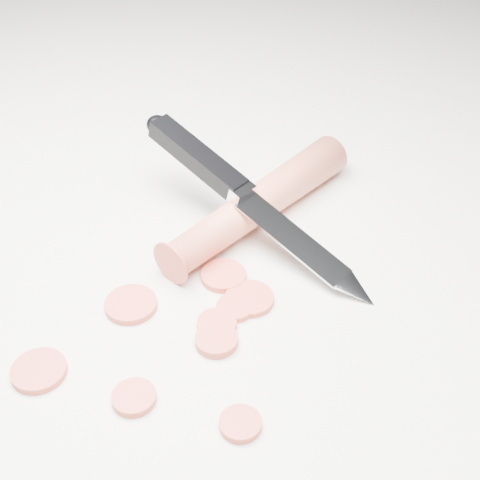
{
  "coord_description": "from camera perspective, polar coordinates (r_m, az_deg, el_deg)",
  "views": [
    {
      "loc": [
        0.03,
        -0.41,
        0.38
      ],
      "look_at": [
        0.05,
        0.03,
        0.02
      ],
      "focal_mm": 50.0,
      "sensor_mm": 36.0,
      "label": 1
    }
  ],
  "objects": [
    {
      "name": "carrot_slice_1",
      "position": [
        0.47,
        -9.03,
        -13.14
      ],
      "size": [
        0.03,
        0.03,
        0.01
      ],
      "primitive_type": "cylinder",
      "color": "#D84537",
      "rests_on": "ground"
    },
    {
      "name": "carrot_slice_5",
      "position": [
        0.53,
        -9.29,
        -5.46
      ],
      "size": [
        0.04,
        0.04,
        0.01
      ],
      "primitive_type": "cylinder",
      "color": "#D84537",
      "rests_on": "ground"
    },
    {
      "name": "carrot_slice_2",
      "position": [
        0.53,
        0.81,
        -5.03
      ],
      "size": [
        0.04,
        0.04,
        0.01
      ],
      "primitive_type": "cylinder",
      "color": "#D84537",
      "rests_on": "ground"
    },
    {
      "name": "kitchen_knife",
      "position": [
        0.57,
        1.24,
        3.4
      ],
      "size": [
        0.2,
        0.2,
        0.08
      ],
      "primitive_type": null,
      "color": "silver",
      "rests_on": "ground"
    },
    {
      "name": "carrot_slice_6",
      "position": [
        0.46,
        0.03,
        -15.41
      ],
      "size": [
        0.03,
        0.03,
        0.01
      ],
      "primitive_type": "cylinder",
      "color": "#D84537",
      "rests_on": "ground"
    },
    {
      "name": "carrot_slice_7",
      "position": [
        0.55,
        -1.42,
        -3.07
      ],
      "size": [
        0.04,
        0.04,
        0.01
      ],
      "primitive_type": "cylinder",
      "color": "#D84537",
      "rests_on": "ground"
    },
    {
      "name": "carrot_slice_8",
      "position": [
        0.5,
        -2.03,
        -8.54
      ],
      "size": [
        0.03,
        0.03,
        0.01
      ],
      "primitive_type": "cylinder",
      "color": "#D84537",
      "rests_on": "ground"
    },
    {
      "name": "carrot_slice_0",
      "position": [
        0.5,
        -16.78,
        -10.63
      ],
      "size": [
        0.04,
        0.04,
        0.01
      ],
      "primitive_type": "cylinder",
      "color": "#D84537",
      "rests_on": "ground"
    },
    {
      "name": "carrot_slice_3",
      "position": [
        0.51,
        -1.99,
        -7.18
      ],
      "size": [
        0.03,
        0.03,
        0.01
      ],
      "primitive_type": "cylinder",
      "color": "#D84537",
      "rests_on": "ground"
    },
    {
      "name": "ground",
      "position": [
        0.56,
        -5.04,
        -3.35
      ],
      "size": [
        2.4,
        2.4,
        0.0
      ],
      "primitive_type": "plane",
      "color": "white",
      "rests_on": "ground"
    },
    {
      "name": "carrot",
      "position": [
        0.6,
        1.65,
        3.19
      ],
      "size": [
        0.18,
        0.18,
        0.03
      ],
      "primitive_type": "cylinder",
      "rotation": [
        1.57,
        0.0,
        -0.78
      ],
      "color": "#E86347",
      "rests_on": "ground"
    },
    {
      "name": "carrot_slice_4",
      "position": [
        0.53,
        -0.44,
        -5.79
      ],
      "size": [
        0.03,
        0.03,
        0.01
      ],
      "primitive_type": "cylinder",
      "color": "#D84537",
      "rests_on": "ground"
    }
  ]
}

